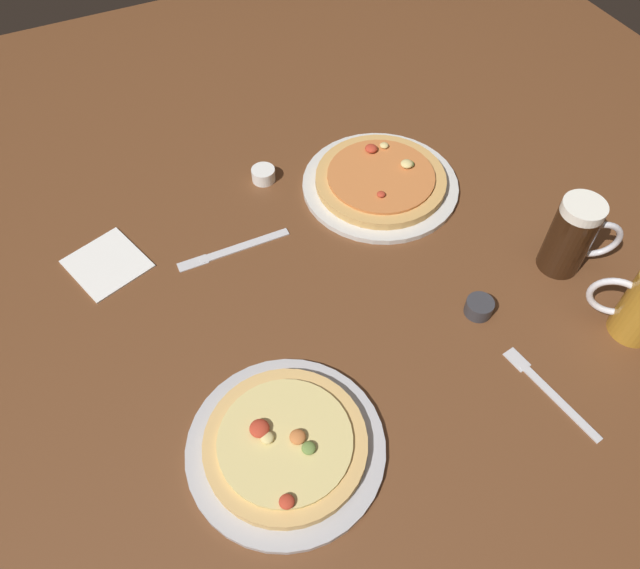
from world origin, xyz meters
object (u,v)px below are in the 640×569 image
at_px(ramekin_butter, 263,175).
at_px(ramekin_sauce, 479,307).
at_px(pizza_plate_far, 380,181).
at_px(napkin_folded, 107,263).
at_px(knife_right, 233,249).
at_px(pizza_plate_near, 285,445).
at_px(fork_left, 549,391).
at_px(beer_mug_dark, 573,236).

bearing_deg(ramekin_butter, ramekin_sauce, -66.12).
height_order(pizza_plate_far, ramekin_butter, pizza_plate_far).
relative_size(pizza_plate_far, napkin_folded, 2.40).
height_order(ramekin_butter, knife_right, ramekin_butter).
bearing_deg(pizza_plate_near, fork_left, -12.47).
relative_size(ramekin_sauce, knife_right, 0.22).
xyz_separation_m(pizza_plate_far, knife_right, (-0.35, -0.03, -0.01)).
height_order(pizza_plate_far, ramekin_sauce, pizza_plate_far).
height_order(ramekin_butter, napkin_folded, ramekin_butter).
xyz_separation_m(ramekin_butter, fork_left, (0.24, -0.69, -0.01)).
bearing_deg(ramekin_butter, pizza_plate_far, -30.51).
bearing_deg(ramekin_butter, fork_left, -71.04).
height_order(pizza_plate_near, fork_left, pizza_plate_near).
bearing_deg(pizza_plate_far, ramekin_sauce, -89.87).
relative_size(ramekin_sauce, fork_left, 0.25).
bearing_deg(ramekin_sauce, pizza_plate_far, 90.13).
xyz_separation_m(pizza_plate_near, pizza_plate_far, (0.42, 0.46, 0.00)).
relative_size(pizza_plate_far, fork_left, 1.66).
distance_m(pizza_plate_near, pizza_plate_far, 0.63).
bearing_deg(ramekin_butter, napkin_folded, -165.83).
distance_m(pizza_plate_far, beer_mug_dark, 0.41).
xyz_separation_m(ramekin_sauce, fork_left, (0.01, -0.19, -0.01)).
distance_m(ramekin_butter, napkin_folded, 0.38).
xyz_separation_m(beer_mug_dark, ramekin_sauce, (-0.21, -0.03, -0.07)).
bearing_deg(knife_right, fork_left, -54.80).
distance_m(pizza_plate_far, ramekin_sauce, 0.37).
relative_size(pizza_plate_near, ramekin_butter, 6.08).
xyz_separation_m(pizza_plate_far, fork_left, (0.02, -0.56, -0.01)).
height_order(beer_mug_dark, fork_left, beer_mug_dark).
distance_m(pizza_plate_near, ramekin_butter, 0.63).
relative_size(pizza_plate_near, knife_right, 1.35).
relative_size(beer_mug_dark, fork_left, 0.80).
bearing_deg(fork_left, pizza_plate_far, 91.61).
height_order(pizza_plate_far, napkin_folded, pizza_plate_far).
relative_size(ramekin_butter, knife_right, 0.22).
distance_m(pizza_plate_near, beer_mug_dark, 0.65).
bearing_deg(fork_left, knife_right, 125.20).
height_order(beer_mug_dark, knife_right, beer_mug_dark).
bearing_deg(ramekin_butter, beer_mug_dark, -47.61).
xyz_separation_m(pizza_plate_near, beer_mug_dark, (0.64, 0.12, 0.06)).
bearing_deg(beer_mug_dark, napkin_folded, 154.62).
distance_m(ramekin_sauce, ramekin_butter, 0.55).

